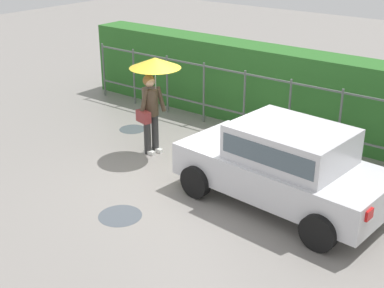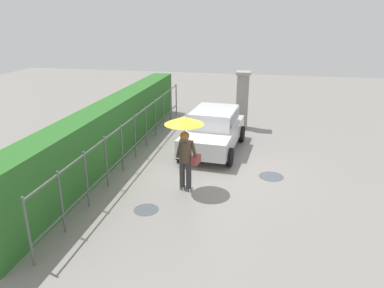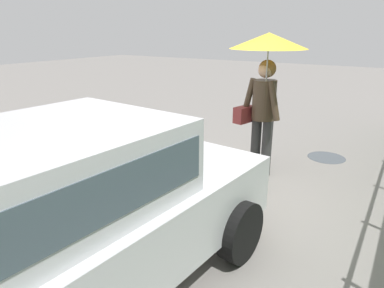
% 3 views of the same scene
% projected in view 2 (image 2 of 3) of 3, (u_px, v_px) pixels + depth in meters
% --- Properties ---
extents(ground_plane, '(40.00, 40.00, 0.00)m').
position_uv_depth(ground_plane, '(213.00, 170.00, 11.36)').
color(ground_plane, gray).
extents(car, '(3.85, 2.11, 1.48)m').
position_uv_depth(car, '(214.00, 128.00, 12.82)').
color(car, silver).
rests_on(car, ground).
extents(pedestrian, '(1.06, 1.06, 2.09)m').
position_uv_depth(pedestrian, '(185.00, 135.00, 9.59)').
color(pedestrian, '#333333').
rests_on(pedestrian, ground).
extents(gate_pillar, '(0.60, 0.60, 2.42)m').
position_uv_depth(gate_pillar, '(242.00, 100.00, 15.20)').
color(gate_pillar, gray).
rests_on(gate_pillar, ground).
extents(fence_section, '(11.72, 0.05, 1.50)m').
position_uv_depth(fence_section, '(135.00, 134.00, 12.13)').
color(fence_section, '#59605B').
rests_on(fence_section, ground).
extents(hedge_row, '(12.67, 0.90, 1.90)m').
position_uv_depth(hedge_row, '(112.00, 129.00, 12.24)').
color(hedge_row, '#2D6B28').
rests_on(hedge_row, ground).
extents(puddle_near, '(0.75, 0.75, 0.00)m').
position_uv_depth(puddle_near, '(271.00, 177.00, 10.88)').
color(puddle_near, '#4C545B').
rests_on(puddle_near, ground).
extents(puddle_far, '(0.64, 0.64, 0.00)m').
position_uv_depth(puddle_far, '(146.00, 210.00, 9.02)').
color(puddle_far, '#4C545B').
rests_on(puddle_far, ground).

